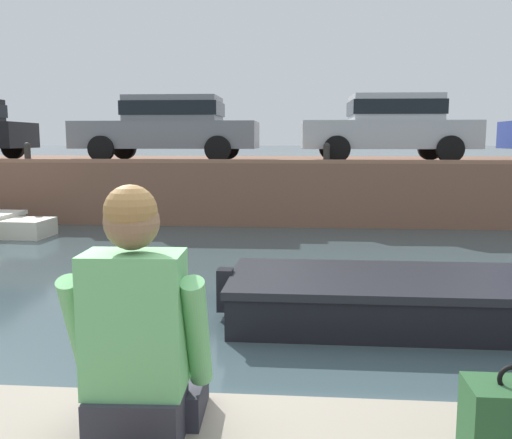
{
  "coord_description": "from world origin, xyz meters",
  "views": [
    {
      "loc": [
        0.6,
        -2.39,
        1.88
      ],
      "look_at": [
        0.1,
        3.47,
        1.07
      ],
      "focal_mm": 40.0,
      "sensor_mm": 36.0,
      "label": 1
    }
  ],
  "objects_px": {
    "car_centre_silver": "(390,125)",
    "backpack_on_ledge": "(507,434)",
    "mooring_bollard_west": "(27,152)",
    "bottle_drink": "(154,417)",
    "motorboat_passing": "(483,301)",
    "mooring_bollard_mid": "(327,152)",
    "car_left_inner_grey": "(170,126)",
    "person_seated_right": "(138,342)"
  },
  "relations": [
    {
      "from": "motorboat_passing",
      "to": "car_left_inner_grey",
      "type": "xyz_separation_m",
      "value": [
        -5.13,
        7.95,
        1.99
      ]
    },
    {
      "from": "mooring_bollard_west",
      "to": "bottle_drink",
      "type": "xyz_separation_m",
      "value": [
        5.75,
        -10.59,
        -0.77
      ]
    },
    {
      "from": "car_left_inner_grey",
      "to": "bottle_drink",
      "type": "bearing_deg",
      "value": -77.0
    },
    {
      "from": "car_left_inner_grey",
      "to": "bottle_drink",
      "type": "distance_m",
      "value": 12.24
    },
    {
      "from": "person_seated_right",
      "to": "backpack_on_ledge",
      "type": "xyz_separation_m",
      "value": [
        1.28,
        -0.19,
        -0.2
      ]
    },
    {
      "from": "motorboat_passing",
      "to": "bottle_drink",
      "type": "relative_size",
      "value": 28.51
    },
    {
      "from": "car_left_inner_grey",
      "to": "person_seated_right",
      "type": "relative_size",
      "value": 4.56
    },
    {
      "from": "person_seated_right",
      "to": "backpack_on_ledge",
      "type": "relative_size",
      "value": 2.37
    },
    {
      "from": "motorboat_passing",
      "to": "mooring_bollard_mid",
      "type": "bearing_deg",
      "value": 101.62
    },
    {
      "from": "mooring_bollard_mid",
      "to": "backpack_on_ledge",
      "type": "relative_size",
      "value": 1.09
    },
    {
      "from": "car_left_inner_grey",
      "to": "backpack_on_ledge",
      "type": "relative_size",
      "value": 10.79
    },
    {
      "from": "car_left_inner_grey",
      "to": "backpack_on_ledge",
      "type": "bearing_deg",
      "value": -71.75
    },
    {
      "from": "motorboat_passing",
      "to": "car_left_inner_grey",
      "type": "bearing_deg",
      "value": 122.83
    },
    {
      "from": "car_centre_silver",
      "to": "bottle_drink",
      "type": "bearing_deg",
      "value": -102.04
    },
    {
      "from": "car_left_inner_grey",
      "to": "person_seated_right",
      "type": "distance_m",
      "value": 12.16
    },
    {
      "from": "motorboat_passing",
      "to": "car_centre_silver",
      "type": "xyz_separation_m",
      "value": [
        0.14,
        7.95,
        1.99
      ]
    },
    {
      "from": "car_left_inner_grey",
      "to": "bottle_drink",
      "type": "height_order",
      "value": "car_left_inner_grey"
    },
    {
      "from": "mooring_bollard_west",
      "to": "bottle_drink",
      "type": "bearing_deg",
      "value": -61.5
    },
    {
      "from": "backpack_on_ledge",
      "to": "motorboat_passing",
      "type": "bearing_deg",
      "value": 73.92
    },
    {
      "from": "car_left_inner_grey",
      "to": "person_seated_right",
      "type": "bearing_deg",
      "value": -77.24
    },
    {
      "from": "motorboat_passing",
      "to": "person_seated_right",
      "type": "relative_size",
      "value": 6.03
    },
    {
      "from": "motorboat_passing",
      "to": "mooring_bollard_mid",
      "type": "xyz_separation_m",
      "value": [
        -1.37,
        6.68,
        1.39
      ]
    },
    {
      "from": "mooring_bollard_west",
      "to": "bottle_drink",
      "type": "relative_size",
      "value": 2.18
    },
    {
      "from": "car_centre_silver",
      "to": "backpack_on_ledge",
      "type": "distance_m",
      "value": 12.14
    },
    {
      "from": "motorboat_passing",
      "to": "mooring_bollard_mid",
      "type": "height_order",
      "value": "mooring_bollard_mid"
    },
    {
      "from": "bottle_drink",
      "to": "motorboat_passing",
      "type": "bearing_deg",
      "value": 58.52
    },
    {
      "from": "car_left_inner_grey",
      "to": "backpack_on_ledge",
      "type": "distance_m",
      "value": 12.71
    },
    {
      "from": "mooring_bollard_mid",
      "to": "person_seated_right",
      "type": "xyz_separation_m",
      "value": [
        -1.08,
        -10.55,
        -0.49
      ]
    },
    {
      "from": "car_centre_silver",
      "to": "backpack_on_ledge",
      "type": "bearing_deg",
      "value": -96.21
    },
    {
      "from": "mooring_bollard_west",
      "to": "mooring_bollard_mid",
      "type": "xyz_separation_m",
      "value": [
        6.76,
        0.0,
        0.0
      ]
    },
    {
      "from": "motorboat_passing",
      "to": "mooring_bollard_west",
      "type": "relative_size",
      "value": 13.07
    },
    {
      "from": "bottle_drink",
      "to": "backpack_on_ledge",
      "type": "xyz_separation_m",
      "value": [
        1.22,
        -0.15,
        0.07
      ]
    },
    {
      "from": "mooring_bollard_west",
      "to": "car_left_inner_grey",
      "type": "bearing_deg",
      "value": 22.76
    },
    {
      "from": "person_seated_right",
      "to": "bottle_drink",
      "type": "bearing_deg",
      "value": -31.06
    },
    {
      "from": "mooring_bollard_west",
      "to": "backpack_on_ledge",
      "type": "xyz_separation_m",
      "value": [
        6.97,
        -10.74,
        -0.7
      ]
    },
    {
      "from": "motorboat_passing",
      "to": "person_seated_right",
      "type": "xyz_separation_m",
      "value": [
        -2.45,
        -3.87,
        0.89
      ]
    },
    {
      "from": "mooring_bollard_west",
      "to": "bottle_drink",
      "type": "distance_m",
      "value": 12.07
    },
    {
      "from": "car_centre_silver",
      "to": "person_seated_right",
      "type": "height_order",
      "value": "car_centre_silver"
    },
    {
      "from": "motorboat_passing",
      "to": "car_centre_silver",
      "type": "distance_m",
      "value": 8.2
    },
    {
      "from": "backpack_on_ledge",
      "to": "bottle_drink",
      "type": "bearing_deg",
      "value": 172.98
    },
    {
      "from": "car_centre_silver",
      "to": "person_seated_right",
      "type": "xyz_separation_m",
      "value": [
        -2.59,
        -11.81,
        -1.1
      ]
    },
    {
      "from": "bottle_drink",
      "to": "mooring_bollard_west",
      "type": "bearing_deg",
      "value": 118.5
    }
  ]
}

